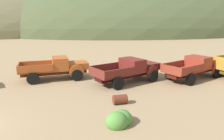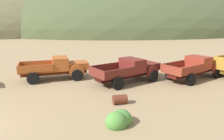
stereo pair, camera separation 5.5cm
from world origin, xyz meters
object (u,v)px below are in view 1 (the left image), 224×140
Objects in this scene: truck_oxide_orange at (59,68)px; oil_drum_tipped at (120,99)px; truck_oxblood at (131,70)px; truck_rust_red at (197,67)px.

truck_oxide_orange is 6.46× the size of oil_drum_tipped.
truck_oxblood reaches higher than oil_drum_tipped.
truck_rust_red reaches higher than oil_drum_tipped.
truck_oxide_orange is 11.79m from truck_rust_red.
truck_oxblood is at bearing -23.89° from truck_oxide_orange.
truck_oxide_orange is at bearing 138.13° from truck_oxblood.
truck_oxide_orange and truck_rust_red have the same top height.
oil_drum_tipped is (-2.44, -4.37, -0.71)m from truck_oxblood.
truck_oxblood is 0.96× the size of truck_rust_red.
truck_rust_red is (11.40, -3.00, 0.01)m from truck_oxide_orange.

